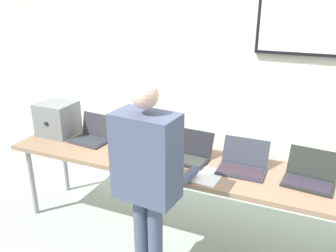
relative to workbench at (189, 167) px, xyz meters
name	(u,v)px	position (x,y,z in m)	size (l,w,h in m)	color
ground	(187,239)	(0.00, 0.00, -0.76)	(8.00, 8.00, 0.04)	#95A69D
back_wall	(228,78)	(0.02, 1.13, 0.55)	(8.00, 0.11, 2.53)	silver
workbench	(189,167)	(0.00, 0.00, 0.00)	(3.36, 0.70, 0.78)	#8E6E54
equipment_box	(58,119)	(-1.45, 0.08, 0.22)	(0.35, 0.33, 0.33)	gray
laptop_station_0	(92,135)	(-1.04, 0.07, 0.11)	(0.38, 0.32, 0.24)	#35353C
laptop_station_1	(136,144)	(-0.54, 0.05, 0.10)	(0.38, 0.37, 0.22)	#3C3941
laptop_station_2	(189,153)	(-0.03, 0.06, 0.10)	(0.38, 0.34, 0.22)	black
laptop_station_3	(243,164)	(0.44, 0.05, 0.10)	(0.38, 0.33, 0.23)	#333540
laptop_station_4	(309,176)	(0.96, 0.05, 0.10)	(0.39, 0.36, 0.23)	#252824
person	(147,172)	(-0.08, -0.62, 0.24)	(0.47, 0.62, 1.62)	#474F69
paper_sheet	(207,176)	(0.22, -0.17, 0.05)	(0.23, 0.31, 0.00)	white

